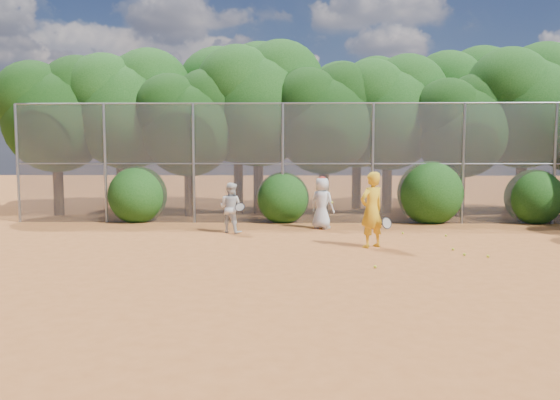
{
  "coord_description": "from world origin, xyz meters",
  "views": [
    {
      "loc": [
        -0.63,
        -12.28,
        2.47
      ],
      "look_at": [
        -1.0,
        2.5,
        1.1
      ],
      "focal_mm": 35.0,
      "sensor_mm": 36.0,
      "label": 1
    }
  ],
  "objects": [
    {
      "name": "tree_0",
      "position": [
        -9.44,
        8.04,
        3.93
      ],
      "size": [
        4.38,
        3.81,
        6.0
      ],
      "color": "black",
      "rests_on": "ground"
    },
    {
      "name": "bush_3",
      "position": [
        7.5,
        6.3,
        0.95
      ],
      "size": [
        1.9,
        1.9,
        1.9
      ],
      "primitive_type": "sphere",
      "color": "#154110",
      "rests_on": "ground"
    },
    {
      "name": "player_teen",
      "position": [
        0.26,
        4.68,
        0.81
      ],
      "size": [
        0.94,
        0.86,
        1.64
      ],
      "rotation": [
        0.0,
        0.0,
        2.55
      ],
      "color": "silver",
      "rests_on": "ground"
    },
    {
      "name": "tree_6",
      "position": [
        5.55,
        8.03,
        3.47
      ],
      "size": [
        3.86,
        3.36,
        5.29
      ],
      "color": "black",
      "rests_on": "ground"
    },
    {
      "name": "tree_7",
      "position": [
        8.06,
        8.64,
        4.28
      ],
      "size": [
        4.77,
        4.14,
        6.53
      ],
      "color": "black",
      "rests_on": "ground"
    },
    {
      "name": "player_yellow",
      "position": [
        1.34,
        1.42,
        0.96
      ],
      "size": [
        0.92,
        0.77,
        1.91
      ],
      "rotation": [
        0.0,
        0.0,
        3.73
      ],
      "color": "gold",
      "rests_on": "ground"
    },
    {
      "name": "ball_4",
      "position": [
        1.28,
        1.52,
        0.03
      ],
      "size": [
        0.07,
        0.07,
        0.07
      ],
      "primitive_type": "sphere",
      "color": "#C9D226",
      "rests_on": "ground"
    },
    {
      "name": "ball_5",
      "position": [
        3.71,
        3.19,
        0.03
      ],
      "size": [
        0.07,
        0.07,
        0.07
      ],
      "primitive_type": "sphere",
      "color": "#C9D226",
      "rests_on": "ground"
    },
    {
      "name": "tree_11",
      "position": [
        2.06,
        10.64,
        4.16
      ],
      "size": [
        4.64,
        4.03,
        6.35
      ],
      "color": "black",
      "rests_on": "ground"
    },
    {
      "name": "tree_2",
      "position": [
        -4.45,
        7.83,
        3.58
      ],
      "size": [
        3.99,
        3.47,
        5.47
      ],
      "color": "black",
      "rests_on": "ground"
    },
    {
      "name": "bush_2",
      "position": [
        4.0,
        6.3,
        1.1
      ],
      "size": [
        2.2,
        2.2,
        2.2
      ],
      "primitive_type": "sphere",
      "color": "#154110",
      "rests_on": "ground"
    },
    {
      "name": "ball_0",
      "position": [
        3.36,
        0.36,
        0.03
      ],
      "size": [
        0.07,
        0.07,
        0.07
      ],
      "primitive_type": "sphere",
      "color": "#C9D226",
      "rests_on": "ground"
    },
    {
      "name": "player_white",
      "position": [
        -2.49,
        3.77,
        0.75
      ],
      "size": [
        0.92,
        0.84,
        1.49
      ],
      "rotation": [
        0.0,
        0.0,
        2.7
      ],
      "color": "silver",
      "rests_on": "ground"
    },
    {
      "name": "ball_6",
      "position": [
        3.83,
        0.16,
        0.03
      ],
      "size": [
        0.07,
        0.07,
        0.07
      ],
      "primitive_type": "sphere",
      "color": "#C9D226",
      "rests_on": "ground"
    },
    {
      "name": "bush_1",
      "position": [
        -1.0,
        6.3,
        0.9
      ],
      "size": [
        1.8,
        1.8,
        1.8
      ],
      "primitive_type": "sphere",
      "color": "#154110",
      "rests_on": "ground"
    },
    {
      "name": "tree_4",
      "position": [
        0.55,
        8.24,
        3.76
      ],
      "size": [
        4.19,
        3.64,
        5.73
      ],
      "color": "black",
      "rests_on": "ground"
    },
    {
      "name": "tree_5",
      "position": [
        3.06,
        9.04,
        4.05
      ],
      "size": [
        4.51,
        3.92,
        6.17
      ],
      "color": "black",
      "rests_on": "ground"
    },
    {
      "name": "tree_12",
      "position": [
        6.56,
        11.24,
        4.51
      ],
      "size": [
        5.02,
        4.37,
        6.88
      ],
      "color": "black",
      "rests_on": "ground"
    },
    {
      "name": "ball_1",
      "position": [
        2.57,
        3.62,
        0.03
      ],
      "size": [
        0.07,
        0.07,
        0.07
      ],
      "primitive_type": "sphere",
      "color": "#C9D226",
      "rests_on": "ground"
    },
    {
      "name": "fence_back",
      "position": [
        -0.12,
        6.0,
        2.05
      ],
      "size": [
        20.05,
        0.09,
        4.03
      ],
      "color": "gray",
      "rests_on": "ground"
    },
    {
      "name": "tree_9",
      "position": [
        -7.94,
        10.84,
        4.34
      ],
      "size": [
        4.83,
        4.2,
        6.62
      ],
      "color": "black",
      "rests_on": "ground"
    },
    {
      "name": "tree_3",
      "position": [
        -1.94,
        8.84,
        4.4
      ],
      "size": [
        4.89,
        4.26,
        6.7
      ],
      "color": "black",
      "rests_on": "ground"
    },
    {
      "name": "tree_1",
      "position": [
        -6.94,
        8.54,
        4.16
      ],
      "size": [
        4.64,
        4.03,
        6.35
      ],
      "color": "black",
      "rests_on": "ground"
    },
    {
      "name": "ball_2",
      "position": [
        1.08,
        -1.04,
        0.03
      ],
      "size": [
        0.07,
        0.07,
        0.07
      ],
      "primitive_type": "sphere",
      "color": "#C9D226",
      "rests_on": "ground"
    },
    {
      "name": "tree_10",
      "position": [
        -2.93,
        11.05,
        4.63
      ],
      "size": [
        5.15,
        4.48,
        7.06
      ],
      "color": "black",
      "rests_on": "ground"
    },
    {
      "name": "ball_3",
      "position": [
        3.29,
        1.03,
        0.03
      ],
      "size": [
        0.07,
        0.07,
        0.07
      ],
      "primitive_type": "sphere",
      "color": "#C9D226",
      "rests_on": "ground"
    },
    {
      "name": "ground",
      "position": [
        0.0,
        0.0,
        0.0
      ],
      "size": [
        80.0,
        80.0,
        0.0
      ],
      "primitive_type": "plane",
      "color": "#A55825",
      "rests_on": "ground"
    },
    {
      "name": "bush_0",
      "position": [
        -6.0,
        6.3,
        1.0
      ],
      "size": [
        2.0,
        2.0,
        2.0
      ],
      "primitive_type": "sphere",
      "color": "#154110",
      "rests_on": "ground"
    }
  ]
}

